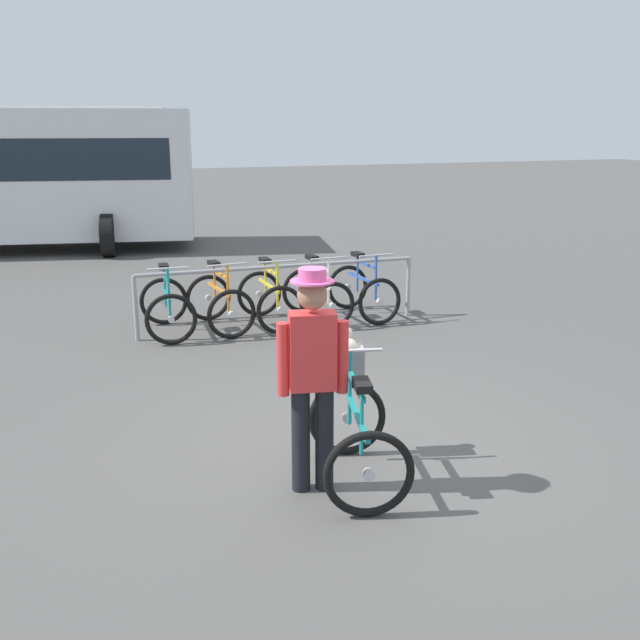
# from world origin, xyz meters

# --- Properties ---
(ground_plane) EXTENTS (80.00, 80.00, 0.00)m
(ground_plane) POSITION_xyz_m (0.00, 0.00, 0.00)
(ground_plane) COLOR #514F4C
(bike_rack_rail) EXTENTS (3.91, 0.20, 0.88)m
(bike_rack_rail) POSITION_xyz_m (0.53, 3.79, 0.68)
(bike_rack_rail) COLOR #99999E
(bike_rack_rail) RESTS_ON ground
(racked_bike_teal) EXTENTS (0.74, 1.15, 0.97)m
(racked_bike_teal) POSITION_xyz_m (-0.97, 4.02, 0.37)
(racked_bike_teal) COLOR black
(racked_bike_teal) RESTS_ON ground
(racked_bike_orange) EXTENTS (0.74, 1.13, 0.97)m
(racked_bike_orange) POSITION_xyz_m (-0.27, 4.00, 0.37)
(racked_bike_orange) COLOR black
(racked_bike_orange) RESTS_ON ground
(racked_bike_yellow) EXTENTS (0.67, 1.11, 0.97)m
(racked_bike_yellow) POSITION_xyz_m (0.43, 3.97, 0.37)
(racked_bike_yellow) COLOR black
(racked_bike_yellow) RESTS_ON ground
(racked_bike_white) EXTENTS (0.71, 1.11, 0.97)m
(racked_bike_white) POSITION_xyz_m (1.13, 3.95, 0.37)
(racked_bike_white) COLOR black
(racked_bike_white) RESTS_ON ground
(racked_bike_blue) EXTENTS (0.70, 1.14, 0.98)m
(racked_bike_blue) POSITION_xyz_m (1.83, 3.92, 0.37)
(racked_bike_blue) COLOR black
(racked_bike_blue) RESTS_ON ground
(featured_bicycle) EXTENTS (0.91, 1.25, 1.09)m
(featured_bicycle) POSITION_xyz_m (-0.29, -0.57, 0.49)
(featured_bicycle) COLOR black
(featured_bicycle) RESTS_ON ground
(person_with_featured_bike) EXTENTS (0.52, 0.32, 1.72)m
(person_with_featured_bike) POSITION_xyz_m (-0.67, -0.65, 0.95)
(person_with_featured_bike) COLOR black
(person_with_featured_bike) RESTS_ON ground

